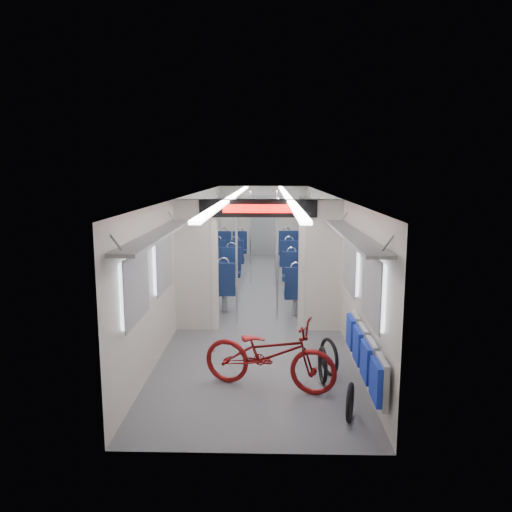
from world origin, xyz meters
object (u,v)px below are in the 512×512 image
Objects in this scene: seat_bay_near_right at (304,279)px; stanchion_far_right at (276,236)px; stanchion_near_right at (277,259)px; bike_hoop_a at (350,404)px; flip_bench at (364,354)px; bike_hoop_c at (329,359)px; seat_bay_near_left at (217,275)px; bicycle at (269,354)px; stanchion_far_left at (251,238)px; bike_hoop_b at (323,367)px; stanchion_near_left at (237,262)px; seat_bay_far_right at (296,252)px; seat_bay_far_left at (230,251)px.

seat_bay_near_right is 0.87× the size of stanchion_far_right.
bike_hoop_a is at bearing -79.10° from stanchion_near_right.
flip_bench is 4.00× the size of bike_hoop_c.
seat_bay_near_right is (1.87, -0.29, -0.02)m from seat_bay_near_left.
bicycle is at bearing 136.69° from bike_hoop_a.
stanchion_far_left is at bearing 104.36° from flip_bench.
bicycle is 0.84× the size of flip_bench.
flip_bench is 1.05× the size of seat_bay_near_right.
stanchion_far_left reaches higher than bike_hoop_b.
stanchion_near_left reaches higher than bike_hoop_a.
seat_bay_near_right is at bearing 95.38° from flip_bench.
stanchion_far_left is at bearing -127.99° from seat_bay_far_right.
stanchion_near_left is (-1.30, 2.61, 0.93)m from bike_hoop_b.
stanchion_near_right is 1.00× the size of stanchion_far_right.
seat_bay_far_left is at bearing 110.09° from stanchion_far_left.
seat_bay_far_left reaches higher than flip_bench.
stanchion_far_left is at bearing 21.43° from bicycle.
stanchion_near_left and stanchion_near_right have the same top height.
seat_bay_near_right reaches higher than bike_hoop_a.
bike_hoop_b is 3.06m from stanchion_near_left.
seat_bay_far_left is 0.90× the size of stanchion_far_left.
seat_bay_near_right is 1.39m from stanchion_near_right.
bicycle is at bearing -166.08° from bike_hoop_b.
seat_bay_far_right reaches higher than flip_bench.
bike_hoop_a is 7.11m from stanchion_far_left.
seat_bay_near_right is at bearing 61.54° from stanchion_near_right.
bike_hoop_a is 7.46m from stanchion_far_right.
seat_bay_far_left is at bearing 103.10° from bike_hoop_a.
seat_bay_far_left reaches higher than seat_bay_near_right.
stanchion_far_right is (-0.72, 7.37, 0.95)m from bike_hoop_a.
bicycle is at bearing -75.81° from seat_bay_near_left.
seat_bay_near_right is 0.87× the size of stanchion_near_left.
bike_hoop_b is 0.23× the size of seat_bay_near_left.
seat_bay_far_right is at bearing 91.11° from bike_hoop_a.
stanchion_far_left and stanchion_far_right have the same top height.
bike_hoop_b is at bearing -66.86° from seat_bay_near_left.
stanchion_far_right is (0.18, 6.51, 0.69)m from bicycle.
stanchion_far_left reaches higher than seat_bay_near_left.
stanchion_far_right is at bearing 15.46° from bicycle.
bike_hoop_a is at bearing -116.24° from bicycle.
seat_bay_far_left is (-0.00, 3.41, -0.01)m from seat_bay_near_left.
flip_bench is at bearing -60.18° from stanchion_near_left.
seat_bay_near_left is at bearing 115.76° from flip_bench.
bike_hoop_a is 4.05m from stanchion_near_left.
seat_bay_near_left is 2.50m from stanchion_far_right.
seat_bay_far_right is at bearing 62.72° from stanchion_far_right.
stanchion_far_left is (0.67, -1.83, 0.61)m from seat_bay_far_left.
flip_bench is 8.47m from seat_bay_far_left.
bicycle is at bearing -152.09° from bike_hoop_c.
seat_bay_near_left is (-1.95, 4.04, 0.32)m from bike_hoop_c.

